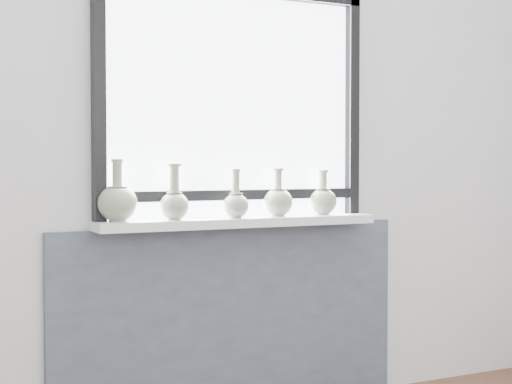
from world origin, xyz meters
name	(u,v)px	position (x,y,z in m)	size (l,w,h in m)	color
back_wall	(231,129)	(0.00, 1.81, 1.30)	(3.60, 0.02, 2.60)	silver
apron_panel	(233,319)	(0.00, 1.78, 0.43)	(1.70, 0.03, 0.86)	#505B6A
windowsill	(240,222)	(0.00, 1.71, 0.88)	(1.32, 0.18, 0.04)	silver
window	(234,97)	(0.00, 1.77, 1.44)	(1.30, 0.06, 1.05)	black
vase_a	(118,201)	(-0.56, 1.72, 0.99)	(0.17, 0.17, 0.26)	gray
vase_b	(174,202)	(-0.31, 1.70, 0.98)	(0.13, 0.13, 0.24)	gray
vase_c	(236,203)	(-0.03, 1.69, 0.97)	(0.12, 0.12, 0.22)	gray
vase_d	(278,200)	(0.19, 1.71, 0.97)	(0.14, 0.14, 0.22)	gray
vase_e	(323,200)	(0.44, 1.72, 0.97)	(0.13, 0.13, 0.21)	gray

